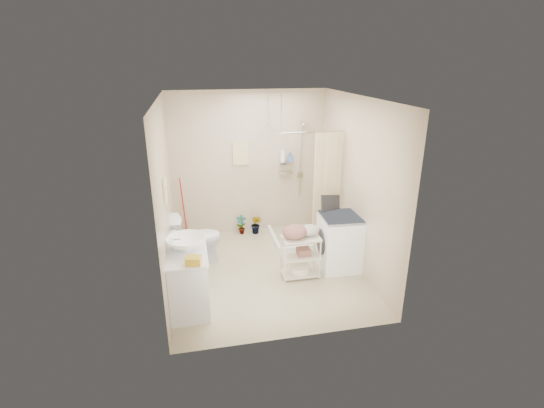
{
  "coord_description": "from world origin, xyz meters",
  "views": [
    {
      "loc": [
        -1.01,
        -5.27,
        3.09
      ],
      "look_at": [
        0.15,
        0.25,
        1.0
      ],
      "focal_mm": 26.0,
      "sensor_mm": 36.0,
      "label": 1
    }
  ],
  "objects": [
    {
      "name": "floor",
      "position": [
        0.0,
        0.0,
        0.0
      ],
      "size": [
        3.2,
        3.2,
        0.0
      ],
      "primitive_type": "plane",
      "color": "#B9AF8B",
      "rests_on": "ground"
    },
    {
      "name": "ceiling",
      "position": [
        0.0,
        0.0,
        2.6
      ],
      "size": [
        2.8,
        3.2,
        0.04
      ],
      "primitive_type": "cube",
      "color": "silver",
      "rests_on": "ground"
    },
    {
      "name": "wall_back",
      "position": [
        0.0,
        1.6,
        1.3
      ],
      "size": [
        2.8,
        0.04,
        2.6
      ],
      "primitive_type": "cube",
      "color": "beige",
      "rests_on": "ground"
    },
    {
      "name": "wall_front",
      "position": [
        0.0,
        -1.6,
        1.3
      ],
      "size": [
        2.8,
        0.04,
        2.6
      ],
      "primitive_type": "cube",
      "color": "beige",
      "rests_on": "ground"
    },
    {
      "name": "wall_left",
      "position": [
        -1.4,
        0.0,
        1.3
      ],
      "size": [
        0.04,
        3.2,
        2.6
      ],
      "primitive_type": "cube",
      "color": "beige",
      "rests_on": "ground"
    },
    {
      "name": "wall_right",
      "position": [
        1.4,
        0.0,
        1.3
      ],
      "size": [
        0.04,
        3.2,
        2.6
      ],
      "primitive_type": "cube",
      "color": "beige",
      "rests_on": "ground"
    },
    {
      "name": "vanity",
      "position": [
        -1.16,
        -0.71,
        0.41
      ],
      "size": [
        0.52,
        0.93,
        0.81
      ],
      "primitive_type": "cube",
      "rotation": [
        0.0,
        0.0,
        0.01
      ],
      "color": "silver",
      "rests_on": "ground"
    },
    {
      "name": "sink",
      "position": [
        -1.15,
        -0.67,
        0.9
      ],
      "size": [
        0.63,
        0.63,
        0.17
      ],
      "primitive_type": "imported",
      "rotation": [
        0.0,
        0.0,
        0.31
      ],
      "color": "white",
      "rests_on": "vanity"
    },
    {
      "name": "counter_basket",
      "position": [
        -1.07,
        -1.07,
        0.86
      ],
      "size": [
        0.2,
        0.17,
        0.1
      ],
      "primitive_type": "cube",
      "rotation": [
        0.0,
        0.0,
        -0.2
      ],
      "color": "gold",
      "rests_on": "vanity"
    },
    {
      "name": "floor_basket",
      "position": [
        -1.05,
        -1.05,
        0.07
      ],
      "size": [
        0.31,
        0.27,
        0.14
      ],
      "primitive_type": "cube",
      "rotation": [
        0.0,
        0.0,
        -0.29
      ],
      "color": "#F9F14A",
      "rests_on": "ground"
    },
    {
      "name": "toilet",
      "position": [
        -1.04,
        0.51,
        0.41
      ],
      "size": [
        0.84,
        0.53,
        0.81
      ],
      "primitive_type": "imported",
      "rotation": [
        0.0,
        0.0,
        1.67
      ],
      "color": "silver",
      "rests_on": "ground"
    },
    {
      "name": "mop",
      "position": [
        -1.26,
        1.45,
        0.59
      ],
      "size": [
        0.15,
        0.15,
        1.18
      ],
      "primitive_type": null,
      "rotation": [
        0.0,
        0.0,
        0.43
      ],
      "color": "red",
      "rests_on": "ground"
    },
    {
      "name": "potted_plant_a",
      "position": [
        -0.19,
        1.44,
        0.18
      ],
      "size": [
        0.21,
        0.16,
        0.36
      ],
      "primitive_type": "imported",
      "rotation": [
        0.0,
        0.0,
        -0.14
      ],
      "color": "brown",
      "rests_on": "ground"
    },
    {
      "name": "potted_plant_b",
      "position": [
        0.08,
        1.39,
        0.18
      ],
      "size": [
        0.26,
        0.26,
        0.37
      ],
      "primitive_type": "imported",
      "rotation": [
        0.0,
        0.0,
        -0.79
      ],
      "color": "brown",
      "rests_on": "ground"
    },
    {
      "name": "hanging_towel",
      "position": [
        -0.15,
        1.58,
        1.5
      ],
      "size": [
        0.28,
        0.03,
        0.42
      ],
      "primitive_type": "cube",
      "color": "beige",
      "rests_on": "wall_back"
    },
    {
      "name": "towel_ring",
      "position": [
        -1.38,
        -0.2,
        1.47
      ],
      "size": [
        0.04,
        0.22,
        0.34
      ],
      "primitive_type": null,
      "color": "#E7DB81",
      "rests_on": "wall_left"
    },
    {
      "name": "tp_holder",
      "position": [
        -1.36,
        0.05,
        0.72
      ],
      "size": [
        0.08,
        0.12,
        0.14
      ],
      "primitive_type": null,
      "color": "silver",
      "rests_on": "wall_left"
    },
    {
      "name": "shower",
      "position": [
        0.85,
        1.05,
        1.05
      ],
      "size": [
        1.1,
        1.1,
        2.1
      ],
      "primitive_type": null,
      "color": "white",
      "rests_on": "ground"
    },
    {
      "name": "shampoo_bottle_a",
      "position": [
        0.61,
        1.52,
        1.45
      ],
      "size": [
        0.11,
        0.11,
        0.26
      ],
      "primitive_type": "imported",
      "rotation": [
        0.0,
        0.0,
        -0.12
      ],
      "color": "white",
      "rests_on": "shower"
    },
    {
      "name": "shampoo_bottle_b",
      "position": [
        0.76,
        1.53,
        1.41
      ],
      "size": [
        0.1,
        0.1,
        0.18
      ],
      "primitive_type": "imported",
      "rotation": [
        0.0,
        0.0,
        -0.22
      ],
      "color": "#405E95",
      "rests_on": "shower"
    },
    {
      "name": "washing_machine",
      "position": [
        1.14,
        -0.11,
        0.43
      ],
      "size": [
        0.62,
        0.64,
        0.86
      ],
      "primitive_type": "cube",
      "rotation": [
        0.0,
        0.0,
        -0.05
      ],
      "color": "white",
      "rests_on": "ground"
    },
    {
      "name": "laundry_rack",
      "position": [
        0.47,
        -0.26,
        0.38
      ],
      "size": [
        0.56,
        0.33,
        0.77
      ],
      "primitive_type": null,
      "rotation": [
        0.0,
        0.0,
        -0.01
      ],
      "color": "beige",
      "rests_on": "ground"
    },
    {
      "name": "ironing_board",
      "position": [
        1.04,
        0.04,
        0.57
      ],
      "size": [
        0.34,
        0.17,
        1.15
      ],
      "primitive_type": null,
      "rotation": [
        0.0,
        0.0,
        0.23
      ],
      "color": "black",
      "rests_on": "ground"
    }
  ]
}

